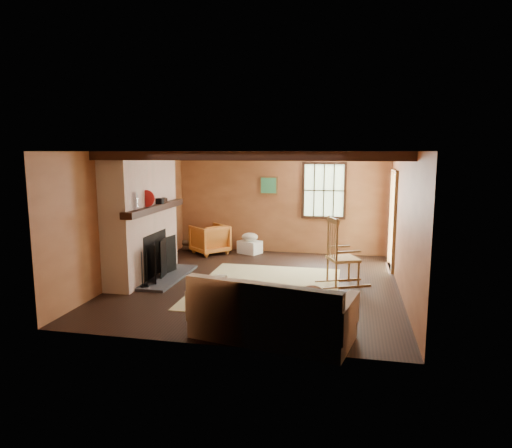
% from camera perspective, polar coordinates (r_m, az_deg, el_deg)
% --- Properties ---
extents(ground, '(5.50, 5.50, 0.00)m').
position_cam_1_polar(ground, '(8.43, 0.25, -7.46)').
color(ground, black).
rests_on(ground, ground).
extents(room_envelope, '(5.02, 5.52, 2.44)m').
position_cam_1_polar(room_envelope, '(8.33, 2.10, 3.80)').
color(room_envelope, '#9D5B38').
rests_on(room_envelope, ground).
extents(fireplace, '(1.02, 2.30, 2.40)m').
position_cam_1_polar(fireplace, '(8.89, -13.94, 0.42)').
color(fireplace, '#AF5044').
rests_on(fireplace, ground).
extents(rug, '(2.50, 3.00, 0.01)m').
position_cam_1_polar(rug, '(8.20, 1.35, -7.91)').
color(rug, tan).
rests_on(rug, ground).
extents(rocking_chair, '(1.01, 0.79, 1.25)m').
position_cam_1_polar(rocking_chair, '(8.38, 10.55, -4.00)').
color(rocking_chair, tan).
rests_on(rocking_chair, ground).
extents(sofa, '(2.20, 1.31, 0.83)m').
position_cam_1_polar(sofa, '(5.97, 1.92, -11.54)').
color(sofa, beige).
rests_on(sofa, ground).
extents(firewood_pile, '(0.73, 0.13, 0.27)m').
position_cam_1_polar(firewood_pile, '(11.14, -7.34, -2.74)').
color(firewood_pile, brown).
rests_on(firewood_pile, ground).
extents(laundry_basket, '(0.61, 0.55, 0.30)m').
position_cam_1_polar(laundry_basket, '(10.84, -0.77, -2.90)').
color(laundry_basket, white).
rests_on(laundry_basket, ground).
extents(basket_pillow, '(0.44, 0.37, 0.19)m').
position_cam_1_polar(basket_pillow, '(10.80, -0.78, -1.62)').
color(basket_pillow, beige).
rests_on(basket_pillow, laundry_basket).
extents(armchair, '(1.06, 1.06, 0.69)m').
position_cam_1_polar(armchair, '(10.84, -5.81, -1.89)').
color(armchair, '#BF6026').
rests_on(armchair, ground).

